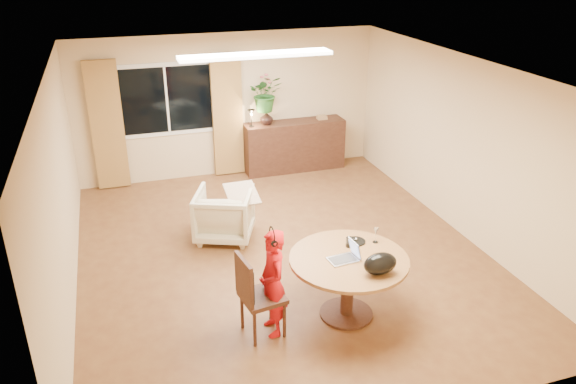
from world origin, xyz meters
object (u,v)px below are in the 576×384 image
object	(u,v)px
child	(273,283)
armchair	(224,214)
dining_table	(348,270)
sideboard	(294,146)
dining_chair	(263,295)

from	to	relation	value
child	armchair	xyz separation A→B (m)	(-0.05, 2.33, -0.25)
armchair	dining_table	bearing A→B (deg)	135.07
dining_table	child	xyz separation A→B (m)	(-0.90, -0.02, 0.02)
sideboard	armchair	bearing A→B (deg)	-128.93
dining_chair	child	bearing A→B (deg)	-11.64
child	armchair	bearing A→B (deg)	179.75
dining_table	dining_chair	xyz separation A→B (m)	(-1.02, -0.01, -0.11)
child	dining_table	bearing A→B (deg)	89.65
dining_table	child	bearing A→B (deg)	-178.77
dining_table	sideboard	distance (m)	4.68
dining_chair	armchair	distance (m)	2.33
armchair	sideboard	xyz separation A→B (m)	(1.85, 2.29, 0.10)
dining_chair	child	xyz separation A→B (m)	(0.12, -0.01, 0.13)
armchair	sideboard	bearing A→B (deg)	-106.39
armchair	sideboard	size ratio (longest dim) A/B	0.43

